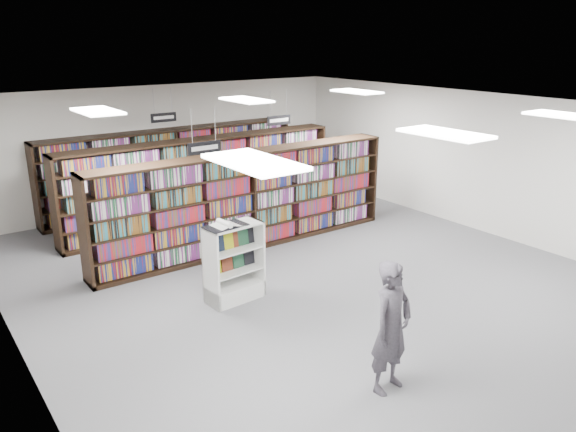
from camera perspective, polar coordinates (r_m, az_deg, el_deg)
floor at (r=10.79m, az=1.75°, el=-6.19°), size 12.00×12.00×0.00m
ceiling at (r=9.93m, az=1.92°, el=10.92°), size 10.00×12.00×0.10m
wall_back at (r=15.31m, az=-12.10°, el=6.95°), size 10.00×0.10×3.20m
wall_left at (r=8.35m, az=-26.58°, el=-3.72°), size 0.10×12.00×3.20m
wall_right at (r=13.79m, az=18.60°, el=5.24°), size 0.10×12.00×3.20m
bookshelf_row_near at (r=11.98m, az=-4.04°, el=1.60°), size 7.00×0.60×2.10m
bookshelf_row_mid at (r=13.66m, az=-8.50°, el=3.49°), size 7.00×0.60×2.10m
bookshelf_row_far at (r=15.15m, az=-11.50°, el=4.75°), size 7.00×0.60×2.10m
aisle_sign_left at (r=10.07m, az=-8.48°, el=6.98°), size 0.65×0.02×0.80m
aisle_sign_right at (r=13.29m, az=-0.93°, el=9.80°), size 0.65×0.02×0.80m
aisle_sign_center at (r=14.06m, az=-12.53°, el=9.83°), size 0.65×0.02×0.80m
troffer_front_left at (r=5.81m, az=-3.46°, el=5.49°), size 0.60×1.20×0.04m
troffer_front_center at (r=7.80m, az=15.65°, el=8.07°), size 0.60×1.20×0.04m
troffer_front_right at (r=10.30m, az=26.36°, el=9.14°), size 0.60×1.20×0.04m
troffer_back_left at (r=10.33m, az=-18.80°, el=10.05°), size 0.60×1.20×0.04m
troffer_back_center at (r=11.57m, az=-4.27°, el=11.68°), size 0.60×1.20×0.04m
troffer_back_right at (r=13.38m, az=6.98°, el=12.44°), size 0.60×1.20×0.04m
endcap_display at (r=9.80m, az=-5.57°, el=-5.82°), size 1.02×0.56×1.38m
open_book at (r=9.35m, az=-6.38°, el=-0.90°), size 0.73×0.47×0.13m
shopper at (r=7.34m, az=10.47°, el=-11.06°), size 0.70×0.52×1.77m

